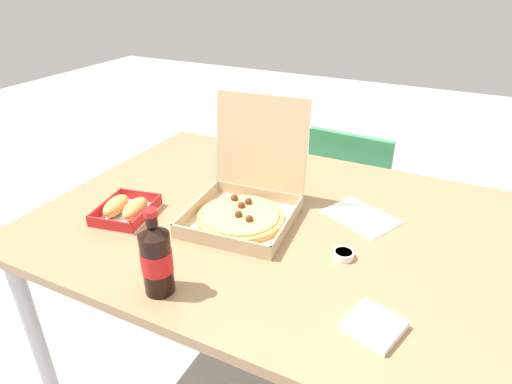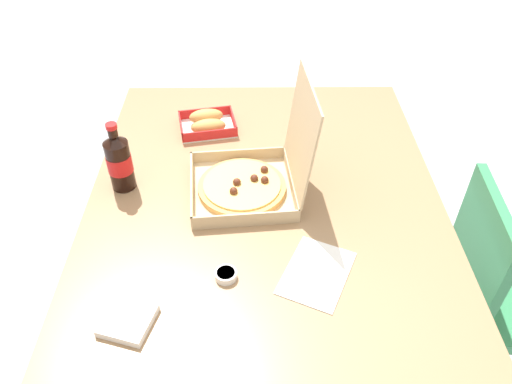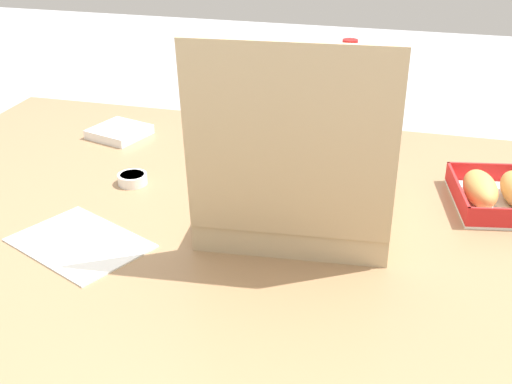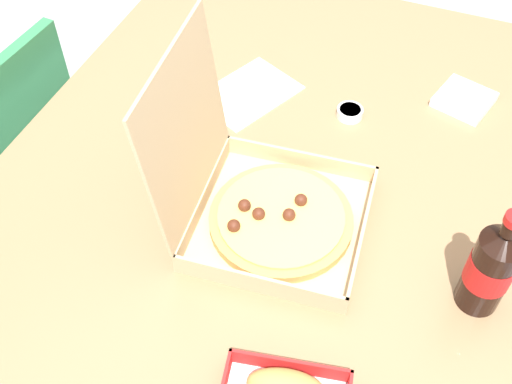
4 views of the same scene
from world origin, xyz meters
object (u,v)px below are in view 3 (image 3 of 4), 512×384
Objects in this scene: pizza_box_open at (298,197)px; bread_side_box at (499,192)px; cola_bottle at (347,100)px; napkin_pile at (119,132)px; dipping_sauce_cup at (132,178)px; paper_menu at (80,243)px.

pizza_box_open reaches higher than bread_side_box.
cola_bottle reaches higher than napkin_pile.
napkin_pile is (0.47, -0.29, -0.04)m from pizza_box_open.
bread_side_box is 0.81m from napkin_pile.
napkin_pile is at bearing -59.23° from dipping_sauce_cup.
napkin_pile and dipping_sauce_cup have the same top height.
cola_bottle is at bearing -168.34° from napkin_pile.
pizza_box_open is at bearing -128.43° from paper_menu.
paper_menu is 3.75× the size of dipping_sauce_cup.
cola_bottle reaches higher than paper_menu.
pizza_box_open reaches higher than cola_bottle.
cola_bottle is at bearing -138.09° from dipping_sauce_cup.
cola_bottle is 2.04× the size of napkin_pile.
bread_side_box is at bearing 142.77° from cola_bottle.
pizza_box_open is 6.55× the size of dipping_sauce_cup.
pizza_box_open reaches higher than dipping_sauce_cup.
dipping_sauce_cup is at bearing -62.26° from paper_menu.
cola_bottle is (0.31, -0.23, 0.07)m from bread_side_box.
napkin_pile is at bearing -47.44° from paper_menu.
cola_bottle is at bearing -93.67° from pizza_box_open.
napkin_pile is at bearing -9.46° from bread_side_box.
bread_side_box is 0.67m from dipping_sauce_cup.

